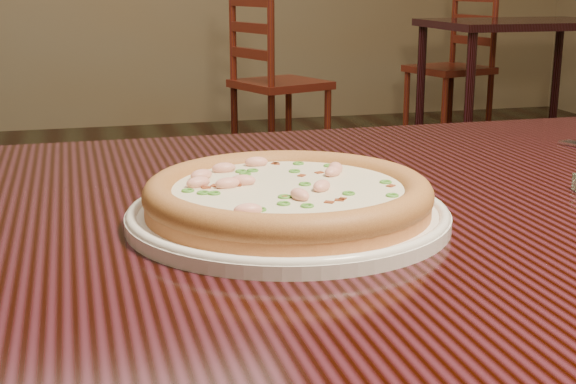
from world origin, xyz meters
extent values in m
cube|color=black|center=(0.19, -0.27, 0.73)|extent=(1.20, 0.80, 0.04)
cylinder|color=white|center=(0.07, -0.32, 0.76)|extent=(0.30, 0.30, 0.01)
torus|color=white|center=(0.07, -0.32, 0.76)|extent=(0.30, 0.30, 0.01)
cylinder|color=#C28046|center=(0.07, -0.32, 0.77)|extent=(0.26, 0.26, 0.02)
torus|color=#B77E3F|center=(0.07, -0.32, 0.78)|extent=(0.27, 0.27, 0.03)
cylinder|color=#E9EAC8|center=(0.07, -0.32, 0.78)|extent=(0.22, 0.22, 0.00)
ellipsoid|color=#F2B29E|center=(0.00, -0.27, 0.79)|extent=(0.03, 0.02, 0.01)
ellipsoid|color=#F2B29E|center=(0.06, -0.23, 0.79)|extent=(0.02, 0.01, 0.01)
ellipsoid|color=#F2B29E|center=(0.13, -0.27, 0.79)|extent=(0.02, 0.03, 0.01)
ellipsoid|color=#F2B29E|center=(0.10, -0.34, 0.79)|extent=(0.03, 0.03, 0.01)
ellipsoid|color=#F2B29E|center=(0.07, -0.36, 0.79)|extent=(0.02, 0.03, 0.01)
ellipsoid|color=#F2B29E|center=(0.12, -0.29, 0.79)|extent=(0.03, 0.03, 0.01)
ellipsoid|color=#F2B29E|center=(0.03, -0.30, 0.79)|extent=(0.03, 0.02, 0.01)
ellipsoid|color=#F2B29E|center=(-0.01, -0.30, 0.79)|extent=(0.03, 0.02, 0.01)
ellipsoid|color=#F2B29E|center=(0.02, -0.24, 0.79)|extent=(0.02, 0.01, 0.01)
ellipsoid|color=#F2B29E|center=(0.01, -0.31, 0.79)|extent=(0.03, 0.02, 0.01)
ellipsoid|color=#F2B29E|center=(0.01, -0.40, 0.79)|extent=(0.02, 0.01, 0.01)
cube|color=maroon|center=(0.00, -0.30, 0.78)|extent=(0.01, 0.01, 0.00)
cube|color=maroon|center=(0.13, -0.28, 0.78)|extent=(0.01, 0.01, 0.00)
cube|color=maroon|center=(0.02, -0.30, 0.78)|extent=(0.01, 0.01, 0.00)
cube|color=maroon|center=(0.03, -0.41, 0.78)|extent=(0.01, 0.01, 0.00)
cube|color=maroon|center=(0.10, -0.38, 0.78)|extent=(0.01, 0.01, 0.00)
cube|color=maroon|center=(0.06, -0.35, 0.78)|extent=(0.01, 0.01, 0.00)
cube|color=maroon|center=(0.00, -0.30, 0.78)|extent=(0.01, 0.01, 0.00)
cube|color=maroon|center=(0.09, -0.38, 0.78)|extent=(0.01, 0.01, 0.00)
cube|color=maroon|center=(0.16, -0.34, 0.78)|extent=(0.01, 0.01, 0.00)
cube|color=maroon|center=(0.08, -0.23, 0.78)|extent=(0.01, 0.01, 0.00)
cube|color=maroon|center=(0.11, -0.28, 0.78)|extent=(0.01, 0.01, 0.00)
cube|color=maroon|center=(0.08, -0.22, 0.78)|extent=(0.01, 0.01, 0.00)
cube|color=maroon|center=(0.09, -0.28, 0.78)|extent=(0.01, 0.01, 0.00)
cube|color=maroon|center=(0.10, -0.37, 0.78)|extent=(0.01, 0.01, 0.00)
torus|color=#479030|center=(0.07, -0.39, 0.79)|extent=(0.01, 0.01, 0.00)
torus|color=#479030|center=(0.15, -0.38, 0.79)|extent=(0.01, 0.01, 0.00)
torus|color=#479030|center=(-0.02, -0.31, 0.79)|extent=(0.02, 0.02, 0.00)
torus|color=#479030|center=(0.11, -0.36, 0.79)|extent=(0.02, 0.02, 0.00)
torus|color=#479030|center=(0.10, -0.23, 0.79)|extent=(0.01, 0.01, 0.00)
torus|color=#479030|center=(0.06, -0.35, 0.79)|extent=(0.02, 0.02, 0.00)
torus|color=#479030|center=(0.09, -0.32, 0.79)|extent=(0.02, 0.02, 0.00)
torus|color=#479030|center=(0.03, -0.39, 0.79)|extent=(0.02, 0.02, 0.00)
torus|color=#479030|center=(0.09, -0.26, 0.79)|extent=(0.02, 0.02, 0.00)
torus|color=#479030|center=(0.05, -0.38, 0.79)|extent=(0.01, 0.01, 0.00)
torus|color=#479030|center=(-0.01, -0.28, 0.79)|extent=(0.02, 0.02, 0.00)
torus|color=#479030|center=(0.05, -0.25, 0.79)|extent=(0.02, 0.02, 0.00)
torus|color=#479030|center=(0.13, -0.25, 0.79)|extent=(0.01, 0.01, 0.00)
torus|color=#479030|center=(-0.01, -0.32, 0.79)|extent=(0.02, 0.02, 0.00)
torus|color=#479030|center=(0.00, -0.33, 0.79)|extent=(0.02, 0.02, 0.00)
torus|color=#479030|center=(0.16, -0.33, 0.79)|extent=(0.01, 0.01, 0.00)
torus|color=#479030|center=(0.04, -0.25, 0.79)|extent=(0.02, 0.02, 0.00)
torus|color=#479030|center=(0.04, -0.26, 0.79)|extent=(0.02, 0.02, 0.00)
cube|color=silver|center=(0.53, -0.08, 0.75)|extent=(0.02, 0.05, 0.00)
cube|color=silver|center=(0.54, -0.08, 0.75)|extent=(0.02, 0.05, 0.00)
cube|color=black|center=(2.31, 3.02, 0.73)|extent=(1.00, 0.70, 0.04)
cylinder|color=black|center=(1.86, 2.72, 0.35)|extent=(0.05, 0.05, 0.71)
cylinder|color=black|center=(1.86, 3.32, 0.35)|extent=(0.05, 0.05, 0.71)
cylinder|color=black|center=(2.76, 3.32, 0.35)|extent=(0.05, 0.05, 0.71)
cube|color=#5A1C19|center=(0.96, 3.10, 0.43)|extent=(0.54, 0.54, 0.04)
cylinder|color=#5A1C19|center=(1.19, 2.99, 0.21)|extent=(0.04, 0.04, 0.41)
cylinder|color=#5A1C19|center=(1.06, 3.33, 0.21)|extent=(0.04, 0.04, 0.41)
cylinder|color=#5A1C19|center=(0.85, 2.87, 0.21)|extent=(0.04, 0.04, 0.41)
cylinder|color=#5A1C19|center=(0.73, 3.21, 0.21)|extent=(0.04, 0.04, 0.41)
cylinder|color=#5A1C19|center=(0.85, 2.87, 0.47)|extent=(0.04, 0.04, 0.95)
cylinder|color=#5A1C19|center=(0.73, 3.21, 0.47)|extent=(0.04, 0.04, 0.95)
cube|color=#5A1C19|center=(0.79, 3.04, 0.60)|extent=(0.15, 0.35, 0.05)
cube|color=#5A1C19|center=(0.79, 3.04, 0.73)|extent=(0.15, 0.35, 0.05)
cube|color=#5A1C19|center=(0.79, 3.04, 0.86)|extent=(0.15, 0.35, 0.05)
cube|color=#5A1C19|center=(2.14, 3.53, 0.43)|extent=(0.51, 0.51, 0.04)
cylinder|color=#5A1C19|center=(1.92, 3.65, 0.21)|extent=(0.04, 0.04, 0.41)
cylinder|color=#5A1C19|center=(2.02, 3.31, 0.21)|extent=(0.04, 0.04, 0.41)
cylinder|color=#5A1C19|center=(2.27, 3.75, 0.21)|extent=(0.04, 0.04, 0.41)
cylinder|color=#5A1C19|center=(2.36, 3.40, 0.21)|extent=(0.04, 0.04, 0.41)
cylinder|color=#5A1C19|center=(2.27, 3.75, 0.47)|extent=(0.04, 0.04, 0.95)
cylinder|color=#5A1C19|center=(2.36, 3.40, 0.47)|extent=(0.04, 0.04, 0.95)
cube|color=#5A1C19|center=(2.32, 3.57, 0.60)|extent=(0.12, 0.36, 0.05)
cube|color=#5A1C19|center=(2.32, 3.57, 0.73)|extent=(0.12, 0.36, 0.05)
camera|label=1|loc=(-0.12, -1.01, 0.97)|focal=50.00mm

